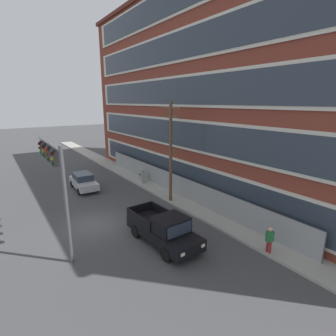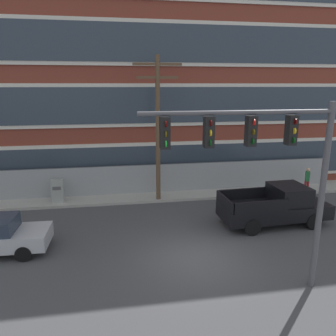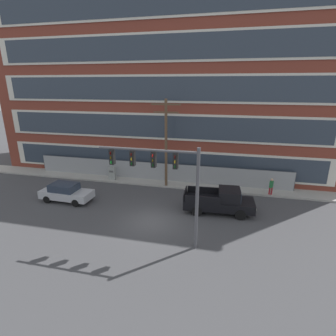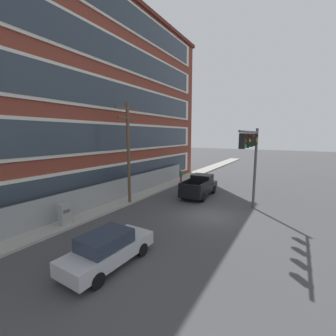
% 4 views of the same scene
% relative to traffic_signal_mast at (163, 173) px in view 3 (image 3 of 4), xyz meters
% --- Properties ---
extents(ground_plane, '(160.00, 160.00, 0.00)m').
position_rel_traffic_signal_mast_xyz_m(ground_plane, '(-1.55, 2.43, -4.75)').
color(ground_plane, '#424244').
extents(sidewalk_building_side, '(80.00, 2.18, 0.16)m').
position_rel_traffic_signal_mast_xyz_m(sidewalk_building_side, '(-1.55, 10.19, -4.67)').
color(sidewalk_building_side, '#9E9B93').
rests_on(sidewalk_building_side, ground).
extents(brick_mill_building, '(37.15, 12.16, 18.49)m').
position_rel_traffic_signal_mast_xyz_m(brick_mill_building, '(-3.54, 17.06, 4.51)').
color(brick_mill_building, brown).
rests_on(brick_mill_building, ground).
extents(chain_link_fence, '(26.61, 0.06, 1.98)m').
position_rel_traffic_signal_mast_xyz_m(chain_link_fence, '(-3.47, 10.69, -3.74)').
color(chain_link_fence, gray).
rests_on(chain_link_fence, ground).
extents(traffic_signal_mast, '(6.04, 0.43, 6.34)m').
position_rel_traffic_signal_mast_xyz_m(traffic_signal_mast, '(0.00, 0.00, 0.00)').
color(traffic_signal_mast, '#4C4C51').
rests_on(traffic_signal_mast, ground).
extents(pickup_truck_black, '(5.51, 2.33, 1.98)m').
position_rel_traffic_signal_mast_xyz_m(pickup_truck_black, '(3.29, 5.12, -3.81)').
color(pickup_truck_black, black).
rests_on(pickup_truck_black, ground).
extents(sedan_silver, '(4.49, 1.94, 1.56)m').
position_rel_traffic_signal_mast_xyz_m(sedan_silver, '(-9.71, 4.24, -3.95)').
color(sedan_silver, '#B2B5BA').
rests_on(sedan_silver, ground).
extents(utility_pole_near_corner, '(2.70, 0.26, 8.42)m').
position_rel_traffic_signal_mast_xyz_m(utility_pole_near_corner, '(-2.09, 9.34, -0.04)').
color(utility_pole_near_corner, brown).
rests_on(utility_pole_near_corner, ground).
extents(electrical_cabinet, '(0.67, 0.44, 1.52)m').
position_rel_traffic_signal_mast_xyz_m(electrical_cabinet, '(-7.95, 9.77, -3.99)').
color(electrical_cabinet, '#939993').
rests_on(electrical_cabinet, ground).
extents(pedestrian_near_cabinet, '(0.39, 0.46, 1.69)m').
position_rel_traffic_signal_mast_xyz_m(pedestrian_near_cabinet, '(7.57, 9.31, -3.77)').
color(pedestrian_near_cabinet, maroon).
rests_on(pedestrian_near_cabinet, ground).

